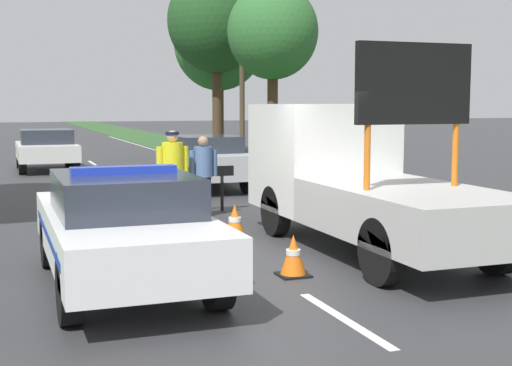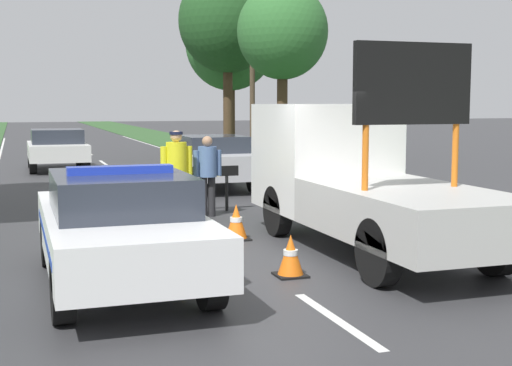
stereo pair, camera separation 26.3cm
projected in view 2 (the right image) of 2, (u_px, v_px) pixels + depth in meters
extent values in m
plane|color=#333335|center=(251.00, 262.00, 10.54)|extent=(160.00, 160.00, 0.00)
cube|color=silver|center=(336.00, 319.00, 7.75)|extent=(0.12, 2.14, 0.01)
cube|color=silver|center=(209.00, 234.00, 12.81)|extent=(0.12, 2.14, 0.01)
cube|color=silver|center=(154.00, 197.00, 17.86)|extent=(0.12, 2.14, 0.01)
cube|color=silver|center=(123.00, 176.00, 22.92)|extent=(0.12, 2.14, 0.01)
cube|color=silver|center=(103.00, 163.00, 27.97)|extent=(0.12, 2.14, 0.01)
cube|color=silver|center=(90.00, 153.00, 33.03)|extent=(0.12, 2.14, 0.01)
cube|color=silver|center=(79.00, 147.00, 38.08)|extent=(0.12, 2.14, 0.01)
cube|color=silver|center=(72.00, 141.00, 43.14)|extent=(0.12, 2.14, 0.01)
cube|color=silver|center=(66.00, 137.00, 48.20)|extent=(0.12, 2.14, 0.01)
cube|color=silver|center=(242.00, 173.00, 23.85)|extent=(0.10, 55.19, 0.01)
cube|color=#2D5128|center=(238.00, 156.00, 31.29)|extent=(4.01, 120.00, 0.03)
cube|color=white|center=(120.00, 233.00, 9.16)|extent=(1.87, 4.63, 0.59)
cube|color=#282D38|center=(121.00, 193.00, 8.97)|extent=(1.64, 2.13, 0.48)
cylinder|color=black|center=(50.00, 239.00, 10.29)|extent=(0.24, 0.79, 0.79)
cylinder|color=black|center=(161.00, 232.00, 10.81)|extent=(0.24, 0.79, 0.79)
cylinder|color=black|center=(63.00, 287.00, 7.59)|extent=(0.24, 0.79, 0.79)
cylinder|color=black|center=(210.00, 276.00, 8.10)|extent=(0.24, 0.79, 0.79)
cube|color=#1E38C6|center=(120.00, 170.00, 8.94)|extent=(1.31, 0.24, 0.10)
cube|color=#193399|center=(120.00, 230.00, 9.16)|extent=(1.88, 3.80, 0.10)
cube|color=black|center=(99.00, 211.00, 11.39)|extent=(1.03, 0.08, 0.35)
cube|color=white|center=(324.00, 157.00, 12.79)|extent=(2.03, 2.22, 1.88)
cube|color=#232833|center=(301.00, 135.00, 13.78)|extent=(1.72, 0.04, 0.83)
cube|color=#B2B2AD|center=(410.00, 213.00, 10.07)|extent=(2.03, 3.72, 0.71)
cylinder|color=#D16619|center=(365.00, 158.00, 9.75)|extent=(0.09, 0.09, 0.90)
cylinder|color=#D16619|center=(455.00, 155.00, 10.21)|extent=(0.09, 0.09, 0.90)
cube|color=black|center=(413.00, 84.00, 9.86)|extent=(1.79, 0.12, 1.13)
cylinder|color=black|center=(277.00, 211.00, 12.62)|extent=(0.24, 0.89, 0.89)
cylinder|color=black|center=(368.00, 206.00, 13.18)|extent=(0.24, 0.89, 0.89)
cylinder|color=black|center=(378.00, 252.00, 9.12)|extent=(0.24, 0.89, 0.89)
cylinder|color=black|center=(495.00, 243.00, 9.69)|extent=(0.24, 0.89, 0.89)
cylinder|color=black|center=(132.00, 197.00, 14.85)|extent=(0.07, 0.07, 0.77)
cylinder|color=black|center=(227.00, 193.00, 15.51)|extent=(0.07, 0.07, 0.77)
cube|color=yellow|center=(130.00, 174.00, 14.78)|extent=(0.43, 0.08, 0.22)
cube|color=black|center=(150.00, 173.00, 14.92)|extent=(0.43, 0.08, 0.22)
cube|color=yellow|center=(170.00, 173.00, 15.06)|extent=(0.43, 0.08, 0.22)
cube|color=black|center=(190.00, 172.00, 15.19)|extent=(0.43, 0.08, 0.22)
cube|color=yellow|center=(210.00, 171.00, 15.33)|extent=(0.43, 0.08, 0.22)
cube|color=black|center=(229.00, 171.00, 15.46)|extent=(0.43, 0.08, 0.22)
cylinder|color=#191E38|center=(172.00, 198.00, 14.25)|extent=(0.17, 0.17, 0.90)
cylinder|color=#191E38|center=(181.00, 198.00, 14.30)|extent=(0.17, 0.17, 0.90)
cylinder|color=yellow|center=(176.00, 159.00, 14.19)|extent=(0.41, 0.41, 0.67)
cylinder|color=yellow|center=(164.00, 161.00, 14.11)|extent=(0.13, 0.13, 0.57)
cylinder|color=yellow|center=(189.00, 160.00, 14.27)|extent=(0.13, 0.13, 0.57)
sphere|color=tan|center=(176.00, 136.00, 14.14)|extent=(0.23, 0.23, 0.23)
cylinder|color=#141933|center=(176.00, 133.00, 14.13)|extent=(0.27, 0.27, 0.06)
cylinder|color=#232326|center=(204.00, 197.00, 14.69)|extent=(0.16, 0.16, 0.83)
cylinder|color=#232326|center=(212.00, 196.00, 14.75)|extent=(0.16, 0.16, 0.83)
cylinder|color=#4C6B9E|center=(207.00, 162.00, 14.64)|extent=(0.38, 0.38, 0.62)
cylinder|color=#4C6B9E|center=(196.00, 163.00, 14.56)|extent=(0.12, 0.12, 0.53)
cylinder|color=#4C6B9E|center=(218.00, 163.00, 14.72)|extent=(0.12, 0.12, 0.53)
sphere|color=#A57A5B|center=(207.00, 141.00, 14.59)|extent=(0.21, 0.21, 0.21)
cube|color=black|center=(290.00, 275.00, 9.69)|extent=(0.41, 0.41, 0.03)
cone|color=orange|center=(291.00, 254.00, 9.66)|extent=(0.35, 0.35, 0.54)
cylinder|color=white|center=(291.00, 252.00, 9.66)|extent=(0.20, 0.20, 0.08)
cube|color=black|center=(236.00, 239.00, 12.29)|extent=(0.45, 0.45, 0.03)
cone|color=orange|center=(236.00, 221.00, 12.25)|extent=(0.38, 0.38, 0.59)
cylinder|color=white|center=(236.00, 219.00, 12.25)|extent=(0.21, 0.21, 0.08)
cube|color=#B2B2B7|center=(212.00, 163.00, 19.54)|extent=(1.85, 4.03, 0.64)
cube|color=#282D38|center=(213.00, 144.00, 19.36)|extent=(1.63, 1.85, 0.44)
cylinder|color=black|center=(174.00, 172.00, 20.50)|extent=(0.24, 0.74, 0.74)
cylinder|color=black|center=(227.00, 170.00, 21.01)|extent=(0.24, 0.74, 0.74)
cylinder|color=black|center=(195.00, 181.00, 18.14)|extent=(0.24, 0.74, 0.74)
cylinder|color=black|center=(254.00, 178.00, 18.66)|extent=(0.24, 0.74, 0.74)
cube|color=silver|center=(57.00, 151.00, 24.90)|extent=(1.94, 3.95, 0.55)
cube|color=#282D38|center=(57.00, 136.00, 24.73)|extent=(1.71, 1.82, 0.49)
cylinder|color=black|center=(31.00, 157.00, 25.81)|extent=(0.24, 0.79, 0.79)
cylinder|color=black|center=(79.00, 156.00, 26.35)|extent=(0.24, 0.79, 0.79)
cylinder|color=black|center=(33.00, 162.00, 23.51)|extent=(0.24, 0.79, 0.79)
cylinder|color=black|center=(86.00, 161.00, 24.05)|extent=(0.24, 0.79, 0.79)
cylinder|color=#42301E|center=(228.00, 108.00, 30.12)|extent=(0.40, 0.40, 4.21)
ellipsoid|color=#1E471E|center=(228.00, 21.00, 29.71)|extent=(4.10, 4.10, 4.31)
cylinder|color=#42301E|center=(231.00, 116.00, 32.29)|extent=(0.40, 0.40, 3.49)
ellipsoid|color=#2D662D|center=(230.00, 43.00, 31.93)|extent=(4.03, 4.03, 4.23)
cylinder|color=#42301E|center=(282.00, 118.00, 25.28)|extent=(0.38, 0.38, 3.63)
ellipsoid|color=#2D662D|center=(283.00, 31.00, 24.94)|extent=(3.19, 3.19, 3.35)
cylinder|color=#473828|center=(252.00, 46.00, 27.24)|extent=(0.20, 0.20, 8.98)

